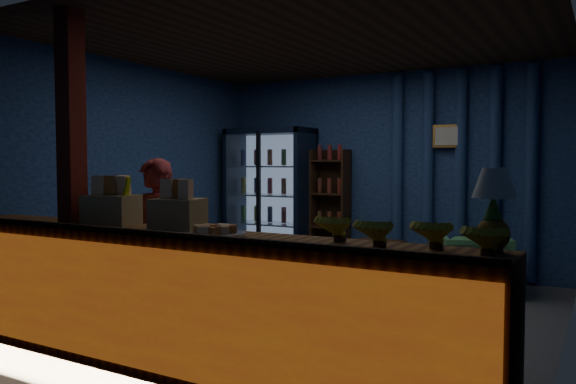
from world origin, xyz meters
name	(u,v)px	position (x,y,z in m)	size (l,w,h in m)	color
ground	(306,307)	(0.00, 0.00, 0.00)	(4.60, 4.60, 0.00)	#515154
room_walls	(306,148)	(0.00, 0.00, 1.57)	(4.60, 4.60, 4.60)	navy
counter	(176,300)	(0.00, -1.91, 0.48)	(4.40, 0.57, 0.99)	brown
support_post	(72,179)	(-1.05, -1.90, 1.30)	(0.16, 0.16, 2.60)	maroon
beverage_cooler	(273,197)	(-1.55, 1.92, 0.93)	(1.20, 0.62, 1.90)	black
bottle_shelf	(331,209)	(-0.70, 2.06, 0.79)	(0.50, 0.28, 1.60)	#3D2213
curtain_folds	(460,173)	(1.00, 2.14, 1.30)	(1.74, 0.14, 2.50)	navy
framed_picture	(448,136)	(0.85, 2.10, 1.75)	(0.36, 0.04, 0.28)	gold
shopkeeper	(155,246)	(-0.70, -1.37, 0.73)	(0.53, 0.35, 1.46)	maroon
green_chair	(475,263)	(1.33, 1.44, 0.33)	(0.70, 0.72, 0.65)	#4F9F55
side_table	(378,261)	(0.20, 1.46, 0.25)	(0.64, 0.54, 0.60)	#3D2213
yellow_sign	(113,200)	(-0.75, -1.77, 1.13)	(0.46, 0.24, 0.37)	#FFF30D
snack_box_left	(112,208)	(-0.68, -1.85, 1.08)	(0.42, 0.37, 0.38)	#9C864B
snack_box_centre	(178,212)	(-0.09, -1.78, 1.08)	(0.38, 0.34, 0.36)	#9C864B
pastry_tray	(212,233)	(0.36, -1.97, 0.97)	(0.43, 0.43, 0.07)	silver
banana_bunches	(405,233)	(1.61, -1.88, 1.04)	(1.13, 0.31, 0.18)	yellow
table_lamp	(494,186)	(2.05, -1.75, 1.30)	(0.23, 0.23, 0.45)	black
pineapple	(493,229)	(2.05, -1.77, 1.08)	(0.18, 0.18, 0.30)	#945F1B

